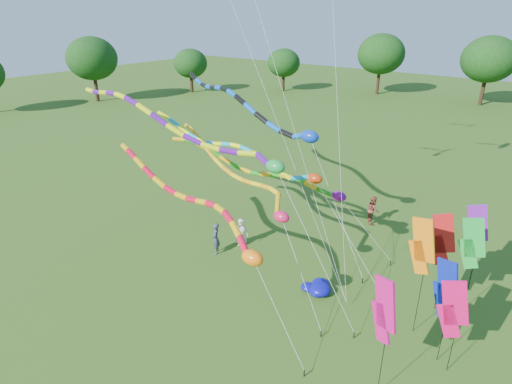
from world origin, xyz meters
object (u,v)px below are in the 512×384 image
Objects in this scene: tube_kite_orange at (238,173)px; person_b at (216,238)px; tube_kite_red at (200,209)px; blue_nylon_heap at (311,286)px; person_c at (373,210)px; person_a at (241,232)px.

person_b is (-1.10, -0.65, -3.86)m from tube_kite_orange.
tube_kite_red is 3.46m from tube_kite_orange.
person_c is (-0.61, 8.36, 0.67)m from blue_nylon_heap.
person_b reaches higher than person_c.
person_a is 8.54m from person_c.
tube_kite_orange is 7.82× the size of blue_nylon_heap.
blue_nylon_heap is 8.41m from person_c.
person_a is (-1.21, 4.27, -3.41)m from tube_kite_red.
blue_nylon_heap is 1.01× the size of person_a.
person_b is (-1.73, 2.71, -3.32)m from tube_kite_red.
tube_kite_red is 8.04× the size of blue_nylon_heap.
tube_kite_red is at bearing -144.26° from blue_nylon_heap.
person_a is 0.91× the size of person_c.
blue_nylon_heap is 5.95m from person_b.
tube_kite_orange is at bearing 117.08° from person_c.
blue_nylon_heap is (4.81, -0.36, -4.54)m from tube_kite_orange.
tube_kite_orange is at bearing 82.34° from person_b.
person_c is at bearing 94.21° from blue_nylon_heap.
person_c reaches higher than person_a.
blue_nylon_heap is 0.92× the size of person_c.
tube_kite_red is at bearing 127.33° from person_c.
tube_kite_red reaches higher than blue_nylon_heap.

